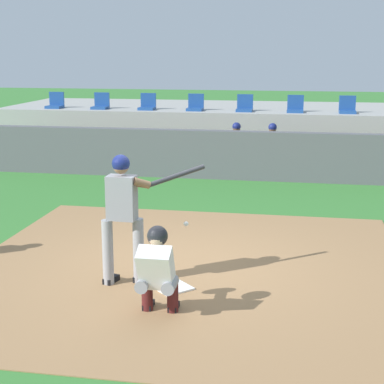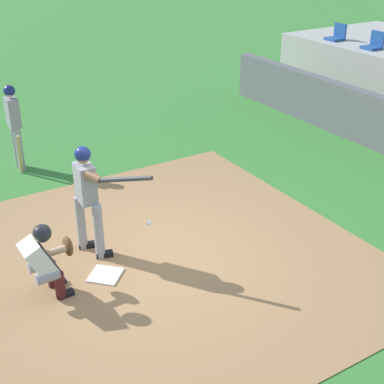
{
  "view_description": "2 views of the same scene",
  "coord_description": "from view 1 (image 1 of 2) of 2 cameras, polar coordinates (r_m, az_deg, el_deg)",
  "views": [
    {
      "loc": [
        1.61,
        -8.37,
        3.16
      ],
      "look_at": [
        0.0,
        0.7,
        1.0
      ],
      "focal_mm": 57.28,
      "sensor_mm": 36.0,
      "label": 1
    },
    {
      "loc": [
        6.37,
        -3.21,
        4.76
      ],
      "look_at": [
        0.0,
        0.7,
        1.0
      ],
      "focal_mm": 51.47,
      "sensor_mm": 36.0,
      "label": 2
    }
  ],
  "objects": [
    {
      "name": "dirt_infield",
      "position": [
        9.09,
        -0.78,
        -7.11
      ],
      "size": [
        6.4,
        6.4,
        0.01
      ],
      "primitive_type": "cube",
      "color": "#9E754C",
      "rests_on": "ground"
    },
    {
      "name": "dugout_wall",
      "position": [
        15.17,
        3.85,
        3.44
      ],
      "size": [
        13.0,
        0.3,
        1.2
      ],
      "primitive_type": "cube",
      "color": "#59595E",
      "rests_on": "ground"
    },
    {
      "name": "catcher_crouched",
      "position": [
        7.39,
        -3.25,
        -7.0
      ],
      "size": [
        0.48,
        1.91,
        1.13
      ],
      "color": "gray",
      "rests_on": "ground"
    },
    {
      "name": "stadium_seat_1",
      "position": [
        18.79,
        -8.49,
        8.08
      ],
      "size": [
        0.46,
        0.46,
        0.48
      ],
      "color": "#1E478C",
      "rests_on": "stands_platform"
    },
    {
      "name": "dugout_player_1",
      "position": [
        15.92,
        7.44,
        4.09
      ],
      "size": [
        0.49,
        0.7,
        1.3
      ],
      "color": "#939399",
      "rests_on": "ground"
    },
    {
      "name": "batter_at_plate",
      "position": [
        8.27,
        -6.32,
        -1.76
      ],
      "size": [
        1.31,
        0.77,
        1.8
      ],
      "color": "#99999E",
      "rests_on": "ground"
    },
    {
      "name": "stadium_seat_6",
      "position": [
        17.87,
        14.27,
        7.56
      ],
      "size": [
        0.46,
        0.46,
        0.48
      ],
      "color": "#1E478C",
      "rests_on": "stands_platform"
    },
    {
      "name": "stadium_seat_2",
      "position": [
        18.38,
        -4.17,
        8.08
      ],
      "size": [
        0.46,
        0.46,
        0.48
      ],
      "color": "#1E478C",
      "rests_on": "stands_platform"
    },
    {
      "name": "stands_platform",
      "position": [
        19.49,
        5.29,
        5.88
      ],
      "size": [
        15.0,
        4.4,
        1.4
      ],
      "primitive_type": "cube",
      "color": "#9E9E99",
      "rests_on": "ground"
    },
    {
      "name": "dugout_bench",
      "position": [
        16.22,
        4.22,
        2.72
      ],
      "size": [
        11.8,
        0.44,
        0.45
      ],
      "primitive_type": "cube",
      "color": "olive",
      "rests_on": "ground"
    },
    {
      "name": "stadium_seat_3",
      "position": [
        18.08,
        0.32,
        8.03
      ],
      "size": [
        0.46,
        0.46,
        0.48
      ],
      "color": "#1E478C",
      "rests_on": "stands_platform"
    },
    {
      "name": "ground_plane",
      "position": [
        9.09,
        -0.78,
        -7.15
      ],
      "size": [
        80.0,
        80.0,
        0.0
      ],
      "primitive_type": "plane",
      "color": "#387A33"
    },
    {
      "name": "stadium_seat_4",
      "position": [
        17.89,
        4.92,
        7.93
      ],
      "size": [
        0.46,
        0.46,
        0.48
      ],
      "color": "#1E478C",
      "rests_on": "stands_platform"
    },
    {
      "name": "home_plate",
      "position": [
        8.35,
        -1.83,
        -8.87
      ],
      "size": [
        0.62,
        0.62,
        0.02
      ],
      "primitive_type": "cube",
      "rotation": [
        0.0,
        0.0,
        0.79
      ],
      "color": "white",
      "rests_on": "dirt_infield"
    },
    {
      "name": "stadium_seat_5",
      "position": [
        17.82,
        9.59,
        7.77
      ],
      "size": [
        0.46,
        0.46,
        0.48
      ],
      "color": "#1E478C",
      "rests_on": "stands_platform"
    },
    {
      "name": "stadium_seat_0",
      "position": [
        19.29,
        -12.6,
        8.04
      ],
      "size": [
        0.46,
        0.46,
        0.48
      ],
      "color": "#1E478C",
      "rests_on": "stands_platform"
    },
    {
      "name": "dugout_player_0",
      "position": [
        15.99,
        4.09,
        4.21
      ],
      "size": [
        0.49,
        0.7,
        1.3
      ],
      "color": "#939399",
      "rests_on": "ground"
    }
  ]
}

